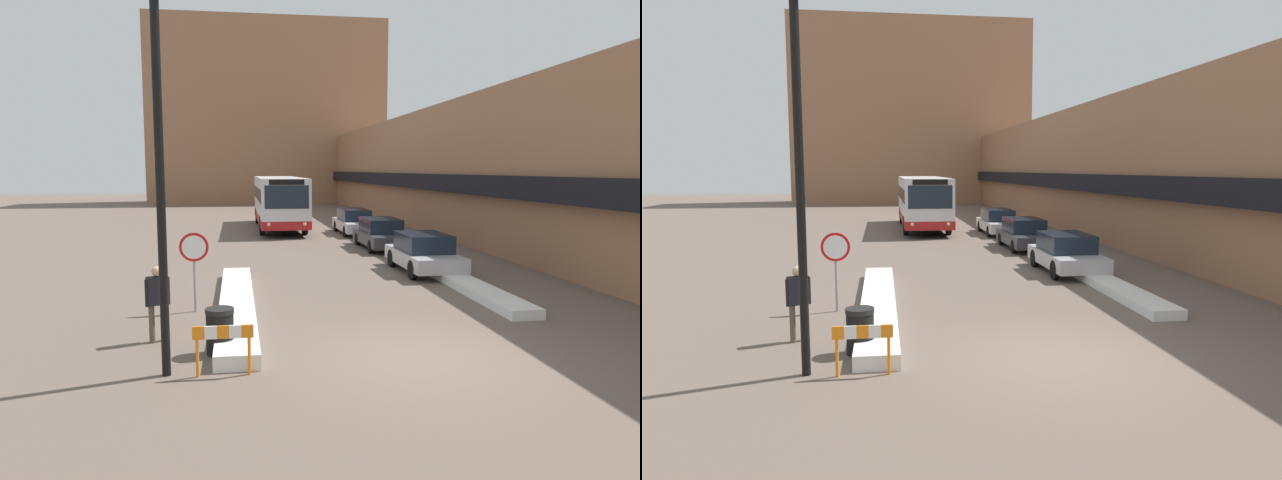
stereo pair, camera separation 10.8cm
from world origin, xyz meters
The scene contains 14 objects.
ground_plane centered at (0.00, 0.00, 0.00)m, with size 160.00×160.00×0.00m, color #66564C.
building_row_right centered at (9.97, 24.00, 3.67)m, with size 5.50×60.00×7.35m.
building_backdrop_far centered at (0.00, 55.55, 9.98)m, with size 26.00×8.00×19.96m.
snow_bank_left centered at (-3.60, 4.47, 0.16)m, with size 0.90×9.63×0.32m.
snow_bank_right centered at (3.60, 5.82, 0.14)m, with size 0.90×7.12×0.27m.
city_bus centered at (-0.91, 25.53, 1.78)m, with size 2.74×11.76×3.25m.
parked_car_front centered at (3.20, 9.24, 0.72)m, with size 1.87×4.28×1.42m.
parked_car_middle centered at (3.20, 15.57, 0.72)m, with size 1.84×4.61×1.44m.
parked_car_back centered at (3.20, 21.86, 0.73)m, with size 1.80×4.88×1.45m.
stop_sign centered at (-4.69, 4.41, 1.52)m, with size 0.76×0.08×2.11m.
street_lamp centered at (-4.62, -0.30, 4.37)m, with size 1.46×0.36×7.15m.
pedestrian centered at (-5.29, 1.83, 1.01)m, with size 0.51×0.37×1.68m.
trash_bin centered at (-3.94, 0.80, 0.48)m, with size 0.59×0.59×0.95m.
construction_barricade centered at (-3.84, -0.48, 0.67)m, with size 1.10×0.06×0.94m.
Camera 2 is at (-3.44, -10.68, 3.75)m, focal length 32.00 mm.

